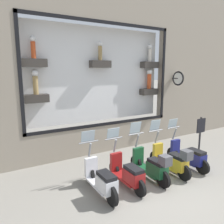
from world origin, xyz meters
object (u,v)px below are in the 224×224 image
(scooter_yellow_1, at_px, (172,160))
(scooter_green_2, at_px, (152,166))
(scooter_navy_0, at_px, (189,156))
(scooter_red_3, at_px, (128,173))
(shop_sign_post, at_px, (200,136))
(scooter_white_4, at_px, (101,180))

(scooter_yellow_1, distance_m, scooter_green_2, 0.85)
(scooter_green_2, bearing_deg, scooter_yellow_1, -90.17)
(scooter_navy_0, xyz_separation_m, scooter_yellow_1, (-0.06, 0.85, 0.05))
(scooter_red_3, bearing_deg, shop_sign_post, -82.43)
(scooter_navy_0, distance_m, scooter_green_2, 1.70)
(scooter_white_4, bearing_deg, shop_sign_post, -83.90)
(scooter_yellow_1, bearing_deg, scooter_red_3, 88.06)
(scooter_green_2, bearing_deg, scooter_red_3, 86.30)
(scooter_navy_0, relative_size, scooter_green_2, 1.00)
(scooter_yellow_1, distance_m, scooter_white_4, 2.55)
(scooter_navy_0, xyz_separation_m, shop_sign_post, (0.49, -1.15, 0.42))
(scooter_green_2, xyz_separation_m, shop_sign_post, (0.55, -2.85, 0.37))
(scooter_navy_0, distance_m, scooter_white_4, 3.40)
(scooter_white_4, bearing_deg, scooter_yellow_1, -91.40)
(scooter_red_3, bearing_deg, scooter_navy_0, -89.97)
(scooter_navy_0, distance_m, scooter_yellow_1, 0.85)
(scooter_navy_0, height_order, shop_sign_post, scooter_navy_0)
(scooter_navy_0, height_order, scooter_red_3, scooter_navy_0)
(scooter_green_2, xyz_separation_m, scooter_red_3, (0.05, 0.85, -0.06))
(scooter_yellow_1, bearing_deg, scooter_white_4, 88.60)
(scooter_green_2, relative_size, scooter_white_4, 1.00)
(scooter_white_4, distance_m, shop_sign_post, 4.59)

